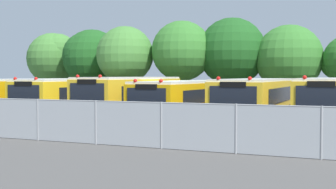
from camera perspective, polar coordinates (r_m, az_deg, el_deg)
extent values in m
plane|color=#514F4C|center=(26.59, -0.96, -3.43)|extent=(160.00, 160.00, 0.00)
cube|color=#EAA80C|center=(31.28, -16.53, -0.18)|extent=(2.48, 9.89, 2.00)
cube|color=white|center=(31.25, -16.55, 1.77)|extent=(2.43, 9.70, 0.12)
cube|color=black|center=(30.73, -14.43, 0.40)|extent=(0.10, 7.70, 0.72)
cube|color=black|center=(32.29, -17.85, 0.45)|extent=(0.10, 7.70, 0.72)
cube|color=black|center=(31.30, -16.52, -0.91)|extent=(2.50, 9.99, 0.10)
cylinder|color=black|center=(27.98, -19.51, -2.25)|extent=(0.29, 1.00, 1.00)
cylinder|color=black|center=(33.16, -11.61, -1.46)|extent=(0.29, 1.00, 1.00)
cylinder|color=black|center=(34.42, -14.50, -1.35)|extent=(0.29, 1.00, 1.00)
cube|color=yellow|center=(28.97, -11.16, -0.32)|extent=(2.49, 9.59, 2.00)
cube|color=white|center=(28.94, -11.18, 1.78)|extent=(2.44, 9.40, 0.12)
cube|color=black|center=(25.17, -17.41, -2.65)|extent=(2.52, 0.17, 0.36)
cube|color=black|center=(25.13, -17.37, 0.04)|extent=(2.02, 0.07, 0.96)
cube|color=black|center=(28.52, -8.75, 0.30)|extent=(0.06, 7.48, 0.72)
cube|color=black|center=(29.92, -12.82, 0.37)|extent=(0.06, 7.48, 0.72)
cube|color=black|center=(28.99, -11.16, -1.11)|extent=(2.52, 9.69, 0.10)
sphere|color=red|center=(24.81, -15.95, 1.88)|extent=(0.18, 0.18, 0.18)
sphere|color=red|center=(25.69, -18.30, 1.87)|extent=(0.18, 0.18, 0.18)
cube|color=black|center=(25.11, -17.40, 1.28)|extent=(1.11, 0.08, 0.24)
cylinder|color=black|center=(25.63, -13.41, -2.59)|extent=(0.28, 1.00, 1.00)
cylinder|color=black|center=(26.99, -17.14, -2.38)|extent=(0.28, 1.00, 1.00)
cylinder|color=black|center=(30.98, -6.35, -1.70)|extent=(0.28, 1.00, 1.00)
cylinder|color=black|center=(32.11, -9.75, -1.57)|extent=(0.28, 1.00, 1.00)
cube|color=yellow|center=(27.08, -4.52, -0.33)|extent=(2.48, 9.25, 2.13)
cube|color=white|center=(27.05, -4.52, 2.04)|extent=(2.43, 9.06, 0.12)
cube|color=black|center=(23.13, -9.99, -3.01)|extent=(2.44, 0.18, 0.36)
cube|color=black|center=(23.09, -9.95, 0.12)|extent=(1.96, 0.08, 1.02)
cube|color=black|center=(26.79, -1.93, 0.37)|extent=(0.11, 7.20, 0.77)
cube|color=black|center=(27.92, -6.43, 0.44)|extent=(0.11, 7.20, 0.77)
cube|color=black|center=(27.10, -4.51, -1.23)|extent=(2.50, 9.34, 0.10)
sphere|color=red|center=(22.86, -8.35, 2.22)|extent=(0.18, 0.18, 0.18)
sphere|color=red|center=(23.58, -11.06, 2.20)|extent=(0.18, 0.18, 0.18)
cube|color=black|center=(23.06, -9.97, 1.56)|extent=(1.08, 0.09, 0.24)
cylinder|color=black|center=(23.83, -5.92, -2.91)|extent=(0.29, 1.00, 1.00)
cylinder|color=black|center=(24.93, -10.14, -2.70)|extent=(0.29, 1.00, 1.00)
cylinder|color=black|center=(29.20, -0.08, -1.93)|extent=(0.29, 1.00, 1.00)
cylinder|color=black|center=(30.11, -3.76, -1.80)|extent=(0.29, 1.00, 1.00)
cube|color=#EAA80C|center=(25.69, 2.60, -0.70)|extent=(2.57, 10.49, 1.92)
cube|color=white|center=(25.65, 2.60, 1.58)|extent=(2.51, 10.28, 0.12)
cube|color=black|center=(20.93, -2.75, -3.54)|extent=(2.42, 0.21, 0.36)
cube|color=black|center=(20.89, -2.69, -0.45)|extent=(1.94, 0.10, 0.92)
cube|color=black|center=(25.54, 5.36, -0.04)|extent=(0.19, 8.15, 0.69)
cube|color=black|center=(26.41, 0.41, 0.05)|extent=(0.19, 8.15, 0.69)
cube|color=black|center=(25.71, 2.59, -1.56)|extent=(2.59, 10.59, 0.10)
sphere|color=red|center=(20.73, -0.88, 1.67)|extent=(0.18, 0.18, 0.18)
sphere|color=red|center=(21.32, -4.05, 1.68)|extent=(0.18, 0.18, 0.18)
cube|color=black|center=(20.86, -2.71, 0.96)|extent=(1.07, 0.10, 0.24)
cylinder|color=black|center=(21.82, 1.45, -3.38)|extent=(0.30, 1.01, 1.00)
cylinder|color=black|center=(22.71, -3.42, -3.16)|extent=(0.30, 1.01, 1.00)
cylinder|color=black|center=(28.62, 7.06, -2.03)|extent=(0.30, 1.01, 1.00)
cylinder|color=black|center=(29.30, 3.15, -1.92)|extent=(0.30, 1.01, 1.00)
cube|color=yellow|center=(24.70, 10.86, -0.73)|extent=(2.53, 9.56, 2.04)
cube|color=white|center=(24.66, 10.88, 1.78)|extent=(2.48, 9.37, 0.12)
cube|color=black|center=(20.06, 7.92, -3.82)|extent=(2.57, 0.16, 0.36)
cube|color=black|center=(20.02, 7.98, -0.36)|extent=(2.07, 0.06, 0.98)
cube|color=black|center=(24.74, 13.92, 0.01)|extent=(0.05, 7.45, 0.73)
cube|color=black|center=(25.27, 8.17, 0.10)|extent=(0.05, 7.45, 0.73)
cube|color=black|center=(24.72, 10.85, -1.67)|extent=(2.56, 9.65, 0.10)
sphere|color=red|center=(19.99, 10.04, 1.95)|extent=(0.18, 0.18, 0.18)
sphere|color=red|center=(20.35, 6.23, 1.98)|extent=(0.18, 0.18, 0.18)
cube|color=black|center=(19.99, 7.98, 1.22)|extent=(1.14, 0.08, 0.24)
cylinder|color=black|center=(21.24, 11.89, -3.59)|extent=(0.28, 1.00, 1.00)
cylinder|color=black|center=(21.78, 6.07, -3.40)|extent=(0.28, 1.00, 1.00)
cylinder|color=black|center=(27.48, 14.44, -2.27)|extent=(0.28, 1.00, 1.00)
cylinder|color=black|center=(27.90, 9.88, -2.16)|extent=(0.28, 1.00, 1.00)
cube|color=yellow|center=(24.20, 19.15, -0.82)|extent=(2.48, 9.57, 2.09)
cube|color=white|center=(24.16, 19.18, 1.79)|extent=(2.43, 9.38, 0.12)
cube|color=black|center=(19.45, 18.26, -4.11)|extent=(2.44, 0.18, 0.36)
cube|color=black|center=(19.40, 18.32, -0.45)|extent=(1.96, 0.08, 1.00)
cube|color=black|center=(24.58, 16.37, 0.04)|extent=(0.11, 7.45, 0.75)
cube|color=black|center=(24.22, 19.13, -1.81)|extent=(2.50, 9.67, 0.10)
sphere|color=red|center=(19.61, 16.47, 2.02)|extent=(0.18, 0.18, 0.18)
cube|color=black|center=(19.37, 18.34, 1.23)|extent=(1.08, 0.09, 0.24)
cylinder|color=black|center=(21.01, 15.68, -3.69)|extent=(0.29, 1.00, 1.00)
cylinder|color=black|center=(27.30, 17.28, -2.33)|extent=(0.29, 1.00, 1.00)
cylinder|color=#4C3823|center=(42.18, -13.96, 0.32)|extent=(0.35, 0.35, 2.48)
sphere|color=#478438|center=(42.19, -14.00, 4.31)|extent=(4.52, 4.52, 4.52)
sphere|color=#478438|center=(41.86, -13.38, 4.95)|extent=(3.47, 3.47, 3.47)
cylinder|color=#4C3823|center=(39.03, -9.28, 0.07)|extent=(0.45, 0.45, 2.30)
sphere|color=#1E561E|center=(39.03, -9.31, 4.41)|extent=(4.81, 4.81, 4.81)
sphere|color=#1E561E|center=(38.97, -10.14, 4.77)|extent=(3.78, 3.78, 3.78)
cylinder|color=#4C3823|center=(35.51, -5.29, 0.13)|extent=(0.47, 0.47, 2.62)
sphere|color=#478438|center=(35.52, -5.31, 4.89)|extent=(4.36, 4.36, 4.36)
sphere|color=#478438|center=(35.37, -4.50, 4.49)|extent=(2.51, 2.51, 2.51)
cylinder|color=#4C3823|center=(34.39, 1.70, 0.23)|extent=(0.41, 0.41, 2.82)
sphere|color=#387A2D|center=(34.41, 1.70, 5.38)|extent=(4.49, 4.49, 4.49)
sphere|color=#387A2D|center=(34.31, 1.59, 5.28)|extent=(3.03, 3.03, 3.03)
cylinder|color=#4C3823|center=(34.60, 7.85, 0.00)|extent=(0.44, 0.44, 2.55)
sphere|color=#1E561E|center=(34.62, 7.88, 5.24)|extent=(5.03, 5.03, 5.03)
sphere|color=#1E561E|center=(34.61, 8.59, 5.72)|extent=(3.74, 3.74, 3.74)
cylinder|color=#4C3823|center=(33.98, 14.62, -0.46)|extent=(0.36, 0.36, 2.11)
sphere|color=#387A2D|center=(33.96, 14.67, 4.34)|extent=(4.77, 4.77, 4.77)
sphere|color=#387A2D|center=(33.98, 14.72, 4.29)|extent=(3.34, 3.34, 3.34)
cylinder|color=#9EA0A3|center=(19.81, -15.73, -3.00)|extent=(0.07, 0.07, 1.72)
cylinder|color=#9EA0A3|center=(18.21, -8.87, -3.41)|extent=(0.07, 0.07, 1.72)
cylinder|color=#9EA0A3|center=(16.91, -0.82, -3.82)|extent=(0.07, 0.07, 1.72)
cylinder|color=#9EA0A3|center=(15.99, 8.36, -4.20)|extent=(0.07, 0.07, 1.72)
cylinder|color=#9EA0A3|center=(15.53, 18.38, -4.49)|extent=(0.07, 0.07, 1.72)
cube|color=#ADB2B7|center=(18.98, -12.44, -3.20)|extent=(25.05, 0.02, 1.68)
cylinder|color=#9EA0A3|center=(18.92, -12.46, -0.70)|extent=(25.05, 0.04, 0.04)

